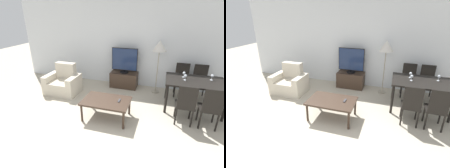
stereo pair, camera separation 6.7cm
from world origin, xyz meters
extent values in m
plane|color=#B2A893|center=(0.00, 0.00, 0.00)|extent=(18.00, 18.00, 0.00)
cube|color=silver|center=(0.00, 3.33, 1.35)|extent=(7.46, 0.06, 2.70)
cube|color=beige|center=(-1.59, 2.04, 0.19)|extent=(0.61, 0.72, 0.38)
cube|color=beige|center=(-1.59, 2.30, 0.63)|extent=(0.61, 0.20, 0.49)
cube|color=beige|center=(-1.99, 2.04, 0.28)|extent=(0.18, 0.72, 0.56)
cube|color=beige|center=(-1.20, 2.04, 0.28)|extent=(0.18, 0.72, 0.56)
cube|color=#38281E|center=(0.07, 3.03, 0.25)|extent=(0.85, 0.47, 0.50)
cylinder|color=black|center=(0.07, 3.03, 0.51)|extent=(0.28, 0.28, 0.03)
cylinder|color=black|center=(0.07, 3.03, 0.55)|extent=(0.04, 0.04, 0.05)
cube|color=black|center=(0.07, 3.03, 0.93)|extent=(0.81, 0.04, 0.70)
cube|color=#19284C|center=(0.07, 3.01, 0.93)|extent=(0.78, 0.01, 0.67)
cube|color=#38281E|center=(0.11, 1.15, 0.44)|extent=(1.07, 0.71, 0.04)
cylinder|color=#38281E|center=(-0.37, 0.85, 0.21)|extent=(0.05, 0.05, 0.42)
cylinder|color=#38281E|center=(0.59, 0.85, 0.21)|extent=(0.05, 0.05, 0.42)
cylinder|color=#38281E|center=(-0.37, 1.45, 0.21)|extent=(0.05, 0.05, 0.42)
cylinder|color=#38281E|center=(0.59, 1.45, 0.21)|extent=(0.05, 0.05, 0.42)
cube|color=black|center=(2.04, 2.19, 0.75)|extent=(1.38, 0.92, 0.04)
cylinder|color=black|center=(1.41, 1.79, 0.37)|extent=(0.06, 0.06, 0.73)
cylinder|color=black|center=(1.41, 2.59, 0.37)|extent=(0.06, 0.06, 0.73)
cylinder|color=black|center=(2.67, 2.59, 0.37)|extent=(0.06, 0.06, 0.73)
cube|color=black|center=(1.80, 1.50, 0.43)|extent=(0.40, 0.40, 0.04)
cylinder|color=black|center=(1.63, 1.66, 0.21)|extent=(0.04, 0.04, 0.41)
cylinder|color=black|center=(1.96, 1.66, 0.21)|extent=(0.04, 0.04, 0.41)
cylinder|color=black|center=(1.63, 1.33, 0.21)|extent=(0.04, 0.04, 0.41)
cylinder|color=black|center=(1.96, 1.33, 0.21)|extent=(0.04, 0.04, 0.41)
cube|color=black|center=(1.80, 1.31, 0.69)|extent=(0.37, 0.04, 0.49)
cube|color=black|center=(2.28, 2.88, 0.43)|extent=(0.40, 0.40, 0.04)
cylinder|color=black|center=(2.12, 2.72, 0.21)|extent=(0.04, 0.04, 0.41)
cylinder|color=black|center=(2.44, 2.72, 0.21)|extent=(0.04, 0.04, 0.41)
cylinder|color=black|center=(2.12, 3.04, 0.21)|extent=(0.04, 0.04, 0.41)
cylinder|color=black|center=(2.44, 3.04, 0.21)|extent=(0.04, 0.04, 0.41)
cube|color=black|center=(2.28, 3.06, 0.69)|extent=(0.37, 0.04, 0.49)
cube|color=black|center=(2.28, 1.50, 0.43)|extent=(0.40, 0.40, 0.04)
cylinder|color=black|center=(2.12, 1.66, 0.21)|extent=(0.04, 0.04, 0.41)
cylinder|color=black|center=(2.44, 1.66, 0.21)|extent=(0.04, 0.04, 0.41)
cylinder|color=black|center=(2.12, 1.33, 0.21)|extent=(0.04, 0.04, 0.41)
cylinder|color=black|center=(2.44, 1.33, 0.21)|extent=(0.04, 0.04, 0.41)
cube|color=black|center=(2.28, 1.31, 0.69)|extent=(0.37, 0.04, 0.49)
cube|color=black|center=(1.80, 2.88, 0.43)|extent=(0.40, 0.40, 0.04)
cylinder|color=black|center=(1.63, 2.72, 0.21)|extent=(0.04, 0.04, 0.41)
cylinder|color=black|center=(1.96, 2.72, 0.21)|extent=(0.04, 0.04, 0.41)
cylinder|color=black|center=(1.63, 3.04, 0.21)|extent=(0.04, 0.04, 0.41)
cylinder|color=black|center=(1.96, 3.04, 0.21)|extent=(0.04, 0.04, 0.41)
cube|color=black|center=(1.80, 3.06, 0.69)|extent=(0.37, 0.04, 0.49)
cylinder|color=gray|center=(1.09, 2.92, 0.01)|extent=(0.24, 0.24, 0.02)
cylinder|color=gray|center=(1.09, 2.92, 0.65)|extent=(0.02, 0.02, 1.25)
cone|color=beige|center=(1.09, 2.92, 1.42)|extent=(0.39, 0.39, 0.30)
cube|color=#38383D|center=(0.40, 1.20, 0.47)|extent=(0.04, 0.15, 0.02)
cylinder|color=silver|center=(2.40, 2.33, 0.77)|extent=(0.06, 0.06, 0.01)
cylinder|color=silver|center=(2.40, 2.33, 0.81)|extent=(0.01, 0.01, 0.07)
sphere|color=silver|center=(2.40, 2.33, 0.88)|extent=(0.07, 0.07, 0.07)
cylinder|color=silver|center=(1.77, 2.34, 0.77)|extent=(0.06, 0.06, 0.01)
cylinder|color=silver|center=(1.77, 2.34, 0.81)|extent=(0.01, 0.01, 0.07)
sphere|color=silver|center=(1.77, 2.34, 0.88)|extent=(0.07, 0.07, 0.07)
cylinder|color=silver|center=(1.79, 2.14, 0.77)|extent=(0.06, 0.06, 0.01)
cylinder|color=silver|center=(1.79, 2.14, 0.81)|extent=(0.01, 0.01, 0.07)
sphere|color=silver|center=(1.79, 2.14, 0.88)|extent=(0.07, 0.07, 0.07)
camera|label=1|loc=(1.27, -2.15, 2.34)|focal=28.00mm
camera|label=2|loc=(1.33, -2.12, 2.34)|focal=28.00mm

